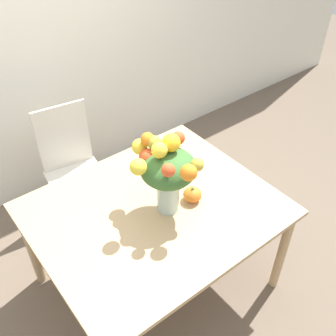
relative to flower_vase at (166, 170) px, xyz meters
The scene contains 6 objects.
ground_plane 1.06m from the flower_vase, 141.21° to the left, with size 12.00×12.00×0.00m, color brown.
wall_back 1.57m from the flower_vase, 92.09° to the left, with size 8.00×0.06×2.70m.
dining_table 0.39m from the flower_vase, 141.21° to the left, with size 1.41×1.18×0.76m.
flower_vase is the anchor object (origin of this frame).
pumpkin 0.31m from the flower_vase, 14.81° to the right, with size 0.11×0.11×0.10m.
dining_chair_near_window 1.13m from the flower_vase, 99.10° to the left, with size 0.48×0.48×1.00m.
Camera 1 is at (-0.96, -1.36, 2.46)m, focal length 42.00 mm.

